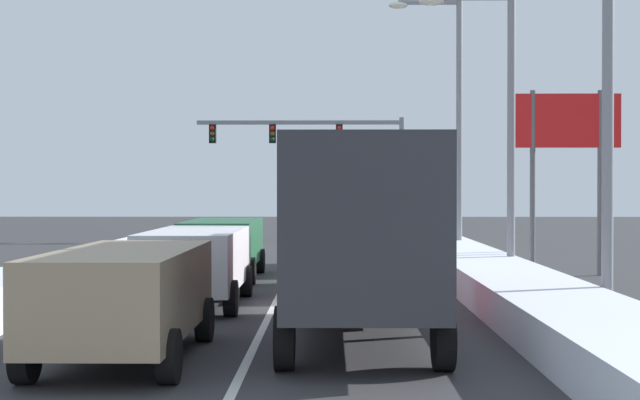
# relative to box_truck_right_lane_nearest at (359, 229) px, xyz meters

# --- Properties ---
(ground_plane) EXTENTS (120.00, 120.00, 0.00)m
(ground_plane) POSITION_rel_box_truck_right_lane_nearest_xyz_m (-1.72, 7.82, -1.90)
(ground_plane) COLOR #333335
(lane_stripe_between_right_lane_and_center_lane) EXTENTS (0.14, 42.78, 0.01)m
(lane_stripe_between_right_lane_and_center_lane) POSITION_rel_box_truck_right_lane_nearest_xyz_m (-1.72, 11.71, -1.90)
(lane_stripe_between_right_lane_and_center_lane) COLOR silver
(lane_stripe_between_right_lane_and_center_lane) RESTS_ON ground
(snow_bank_right_shoulder) EXTENTS (2.18, 42.78, 0.72)m
(snow_bank_right_shoulder) POSITION_rel_box_truck_right_lane_nearest_xyz_m (3.58, 11.71, -1.54)
(snow_bank_right_shoulder) COLOR silver
(snow_bank_right_shoulder) RESTS_ON ground
(snow_bank_left_shoulder) EXTENTS (1.49, 42.78, 0.85)m
(snow_bank_left_shoulder) POSITION_rel_box_truck_right_lane_nearest_xyz_m (-7.02, 11.71, -1.48)
(snow_bank_left_shoulder) COLOR silver
(snow_bank_left_shoulder) RESTS_ON ground
(box_truck_right_lane_nearest) EXTENTS (2.53, 7.20, 3.36)m
(box_truck_right_lane_nearest) POSITION_rel_box_truck_right_lane_nearest_xyz_m (0.00, 0.00, 0.00)
(box_truck_right_lane_nearest) COLOR maroon
(box_truck_right_lane_nearest) RESTS_ON ground
(sedan_red_right_lane_second) EXTENTS (2.00, 4.50, 1.51)m
(sedan_red_right_lane_second) POSITION_rel_box_truck_right_lane_nearest_xyz_m (-0.22, 7.51, -1.14)
(sedan_red_right_lane_second) COLOR maroon
(sedan_red_right_lane_second) RESTS_ON ground
(suv_gray_right_lane_third) EXTENTS (2.16, 4.90, 1.67)m
(suv_gray_right_lane_third) POSITION_rel_box_truck_right_lane_nearest_xyz_m (0.19, 14.12, -0.88)
(suv_gray_right_lane_third) COLOR slate
(suv_gray_right_lane_third) RESTS_ON ground
(suv_tan_center_lane_nearest) EXTENTS (2.16, 4.90, 1.67)m
(suv_tan_center_lane_nearest) POSITION_rel_box_truck_right_lane_nearest_xyz_m (-3.56, -1.66, -0.88)
(suv_tan_center_lane_nearest) COLOR #937F60
(suv_tan_center_lane_nearest) RESTS_ON ground
(suv_white_center_lane_second) EXTENTS (2.16, 4.90, 1.67)m
(suv_white_center_lane_second) POSITION_rel_box_truck_right_lane_nearest_xyz_m (-3.44, 4.73, -0.88)
(suv_white_center_lane_second) COLOR silver
(suv_white_center_lane_second) RESTS_ON ground
(suv_green_center_lane_third) EXTENTS (2.16, 4.90, 1.67)m
(suv_green_center_lane_third) POSITION_rel_box_truck_right_lane_nearest_xyz_m (-3.58, 10.84, -0.88)
(suv_green_center_lane_third) COLOR #1E5633
(suv_green_center_lane_third) RESTS_ON ground
(traffic_light_gantry) EXTENTS (10.60, 0.47, 6.20)m
(traffic_light_gantry) POSITION_rel_box_truck_right_lane_nearest_xyz_m (-0.54, 31.15, 2.82)
(traffic_light_gantry) COLOR slate
(traffic_light_gantry) RESTS_ON ground
(street_lamp_right_near) EXTENTS (2.66, 0.36, 9.10)m
(street_lamp_right_near) POSITION_rel_box_truck_right_lane_nearest_xyz_m (4.44, 1.99, 3.48)
(street_lamp_right_near) COLOR gray
(street_lamp_right_near) RESTS_ON ground
(street_lamp_right_mid) EXTENTS (2.66, 0.36, 7.98)m
(street_lamp_right_mid) POSITION_rel_box_truck_right_lane_nearest_xyz_m (4.12, 9.77, 2.89)
(street_lamp_right_mid) COLOR gray
(street_lamp_right_mid) RESTS_ON ground
(street_lamp_right_far) EXTENTS (2.66, 0.36, 9.42)m
(street_lamp_right_far) POSITION_rel_box_truck_right_lane_nearest_xyz_m (3.84, 17.55, 3.64)
(street_lamp_right_far) COLOR gray
(street_lamp_right_far) RESTS_ON ground
(roadside_sign_right) EXTENTS (3.20, 0.16, 5.50)m
(roadside_sign_right) POSITION_rel_box_truck_right_lane_nearest_xyz_m (6.54, 11.83, 2.12)
(roadside_sign_right) COLOR #59595B
(roadside_sign_right) RESTS_ON ground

